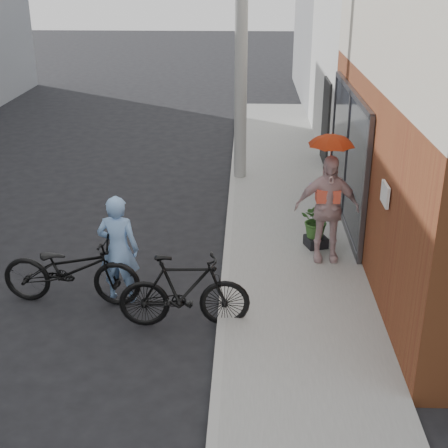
# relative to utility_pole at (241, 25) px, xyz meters

# --- Properties ---
(ground) EXTENTS (80.00, 80.00, 0.00)m
(ground) POSITION_rel_utility_pole_xyz_m (-1.10, -6.00, -3.50)
(ground) COLOR black
(ground) RESTS_ON ground
(sidewalk) EXTENTS (2.20, 24.00, 0.12)m
(sidewalk) POSITION_rel_utility_pole_xyz_m (1.00, -4.00, -3.44)
(sidewalk) COLOR gray
(sidewalk) RESTS_ON ground
(curb) EXTENTS (0.12, 24.00, 0.12)m
(curb) POSITION_rel_utility_pole_xyz_m (-0.16, -4.00, -3.44)
(curb) COLOR #9E9E99
(curb) RESTS_ON ground
(utility_pole) EXTENTS (0.28, 0.28, 7.00)m
(utility_pole) POSITION_rel_utility_pole_xyz_m (0.00, 0.00, 0.00)
(utility_pole) COLOR #9E9E99
(utility_pole) RESTS_ON ground
(officer) EXTENTS (0.64, 0.45, 1.68)m
(officer) POSITION_rel_utility_pole_xyz_m (-1.71, -5.64, -2.66)
(officer) COLOR #7CA6DD
(officer) RESTS_ON ground
(bike_left) EXTENTS (2.12, 0.85, 1.09)m
(bike_left) POSITION_rel_utility_pole_xyz_m (-2.42, -5.74, -2.95)
(bike_left) COLOR black
(bike_left) RESTS_ON ground
(bike_right) EXTENTS (1.85, 0.61, 1.10)m
(bike_right) POSITION_rel_utility_pole_xyz_m (-0.68, -6.34, -2.95)
(bike_right) COLOR black
(bike_right) RESTS_ON ground
(kimono_woman) EXTENTS (1.06, 0.44, 1.80)m
(kimono_woman) POSITION_rel_utility_pole_xyz_m (1.48, -4.33, -2.48)
(kimono_woman) COLOR beige
(kimono_woman) RESTS_ON sidewalk
(parasol) EXTENTS (0.71, 0.71, 0.62)m
(parasol) POSITION_rel_utility_pole_xyz_m (1.48, -4.33, -1.27)
(parasol) COLOR #CA3F17
(parasol) RESTS_ON kimono_woman
(planter) EXTENTS (0.43, 0.43, 0.18)m
(planter) POSITION_rel_utility_pole_xyz_m (1.40, -3.86, -3.29)
(planter) COLOR black
(planter) RESTS_ON sidewalk
(potted_plant) EXTENTS (0.58, 0.50, 0.65)m
(potted_plant) POSITION_rel_utility_pole_xyz_m (1.40, -3.86, -2.88)
(potted_plant) COLOR #366327
(potted_plant) RESTS_ON planter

